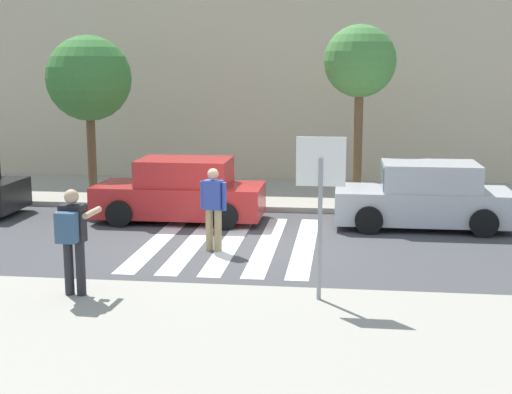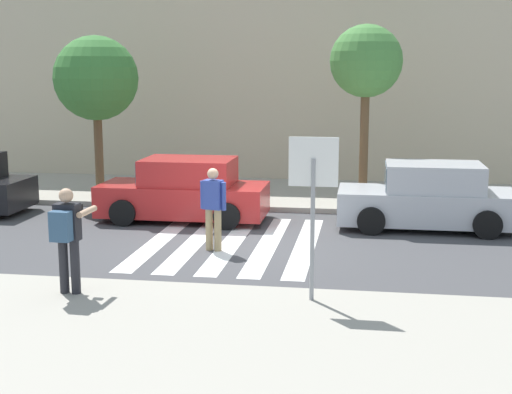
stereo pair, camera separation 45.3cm
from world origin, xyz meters
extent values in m
plane|color=#424244|center=(0.00, 0.00, 0.00)|extent=(120.00, 120.00, 0.00)
cube|color=#9E998C|center=(0.00, -6.20, 0.07)|extent=(60.00, 6.00, 0.14)
cube|color=#9E998C|center=(0.00, 6.00, 0.07)|extent=(60.00, 4.80, 0.14)
cube|color=beige|center=(0.00, 10.40, 3.60)|extent=(56.00, 4.00, 7.19)
cube|color=silver|center=(-1.60, 0.20, 0.00)|extent=(0.44, 5.20, 0.01)
cube|color=silver|center=(-0.80, 0.20, 0.00)|extent=(0.44, 5.20, 0.01)
cube|color=silver|center=(0.00, 0.20, 0.00)|extent=(0.44, 5.20, 0.01)
cube|color=silver|center=(0.80, 0.20, 0.00)|extent=(0.44, 5.20, 0.01)
cube|color=silver|center=(1.60, 0.20, 0.00)|extent=(0.44, 5.20, 0.01)
cylinder|color=gray|center=(2.05, -3.77, 1.26)|extent=(0.07, 0.07, 2.24)
cube|color=white|center=(2.05, -3.76, 2.33)|extent=(0.76, 0.03, 0.76)
cube|color=red|center=(2.05, -3.74, 2.33)|extent=(0.66, 0.02, 0.66)
cylinder|color=#232328|center=(-1.95, -4.04, 0.58)|extent=(0.15, 0.15, 0.88)
cylinder|color=#232328|center=(-1.75, -4.04, 0.58)|extent=(0.15, 0.15, 0.88)
cube|color=black|center=(-1.85, -4.04, 1.32)|extent=(0.39, 0.26, 0.60)
sphere|color=tan|center=(-1.85, -4.04, 1.75)|extent=(0.23, 0.23, 0.23)
cylinder|color=tan|center=(-2.08, -3.81, 1.46)|extent=(0.12, 0.58, 0.10)
cylinder|color=tan|center=(-1.60, -3.83, 1.46)|extent=(0.12, 0.58, 0.10)
cube|color=black|center=(-1.83, -3.64, 1.49)|extent=(0.14, 0.11, 0.10)
cube|color=#335170|center=(-1.86, -4.27, 1.30)|extent=(0.33, 0.21, 0.48)
cylinder|color=tan|center=(-0.34, -0.47, 0.44)|extent=(0.15, 0.15, 0.88)
cylinder|color=tan|center=(-0.15, -0.52, 0.44)|extent=(0.15, 0.15, 0.88)
cube|color=#33479E|center=(-0.24, -0.50, 1.18)|extent=(0.43, 0.33, 0.60)
sphere|color=tan|center=(-0.24, -0.50, 1.61)|extent=(0.23, 0.23, 0.23)
cylinder|color=#33479E|center=(-0.48, -0.44, 1.16)|extent=(0.10, 0.10, 0.58)
cylinder|color=#33479E|center=(-0.01, -0.55, 1.16)|extent=(0.10, 0.10, 0.58)
cylinder|color=black|center=(-6.61, 3.15, 0.32)|extent=(0.64, 0.22, 0.64)
cube|color=red|center=(-1.62, 2.30, 0.53)|extent=(4.10, 1.70, 0.76)
cube|color=red|center=(-1.47, 2.30, 1.23)|extent=(2.20, 1.56, 0.64)
cube|color=slate|center=(-2.54, 2.30, 1.23)|extent=(0.10, 1.50, 0.54)
cube|color=slate|center=(-0.50, 2.30, 1.23)|extent=(0.10, 1.50, 0.51)
cylinder|color=black|center=(-2.89, 1.45, 0.32)|extent=(0.64, 0.22, 0.64)
cylinder|color=black|center=(-2.89, 3.15, 0.32)|extent=(0.64, 0.22, 0.64)
cylinder|color=black|center=(-0.34, 1.45, 0.32)|extent=(0.64, 0.22, 0.64)
cylinder|color=black|center=(-0.34, 3.15, 0.32)|extent=(0.64, 0.22, 0.64)
cube|color=#B7BABF|center=(4.26, 2.30, 0.53)|extent=(4.10, 1.70, 0.76)
cube|color=#B7BABF|center=(4.41, 2.30, 1.23)|extent=(2.20, 1.56, 0.64)
cube|color=slate|center=(3.34, 2.30, 1.23)|extent=(0.10, 1.50, 0.54)
cube|color=slate|center=(5.38, 2.30, 1.23)|extent=(0.10, 1.50, 0.51)
cylinder|color=black|center=(2.99, 1.45, 0.32)|extent=(0.64, 0.22, 0.64)
cylinder|color=black|center=(2.99, 3.15, 0.32)|extent=(0.64, 0.22, 0.64)
cylinder|color=black|center=(5.53, 1.45, 0.32)|extent=(0.64, 0.22, 0.64)
cylinder|color=black|center=(5.53, 3.15, 0.32)|extent=(0.64, 0.22, 0.64)
cylinder|color=brown|center=(-4.62, 4.49, 1.44)|extent=(0.24, 0.24, 2.61)
sphere|color=#387533|center=(-4.62, 4.49, 3.45)|extent=(2.34, 2.34, 2.34)
cylinder|color=brown|center=(2.76, 5.08, 1.73)|extent=(0.24, 0.24, 3.19)
sphere|color=#47843D|center=(2.76, 5.08, 3.91)|extent=(1.95, 1.95, 1.95)
camera|label=1|loc=(2.40, -14.60, 3.76)|focal=50.00mm
camera|label=2|loc=(2.85, -14.54, 3.76)|focal=50.00mm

